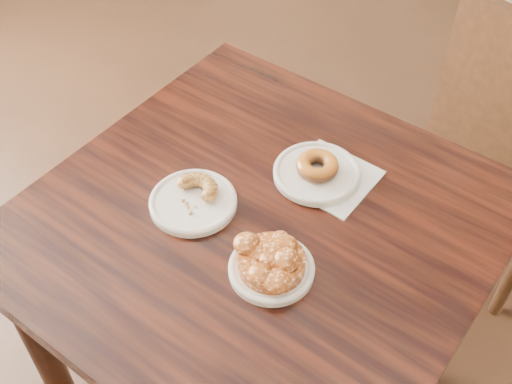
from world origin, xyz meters
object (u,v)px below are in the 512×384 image
Objects in this scene: cafe_table at (259,326)px; glazed_donut at (317,166)px; cruller_fragment at (192,195)px; apple_fritter at (272,260)px.

glazed_donut is at bearing 80.32° from cafe_table.
glazed_donut is 0.25m from cruller_fragment.
cruller_fragment reaches higher than cafe_table.
apple_fritter is (0.05, -0.24, 0.00)m from glazed_donut.
cafe_table is 5.13× the size of apple_fritter.
glazed_donut is 0.84× the size of cruller_fragment.
apple_fritter is at bearing -43.54° from cafe_table.
apple_fritter is (0.08, -0.09, 0.41)m from cafe_table.
cafe_table is 9.86× the size of glazed_donut.
glazed_donut is at bearing 51.29° from cruller_fragment.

